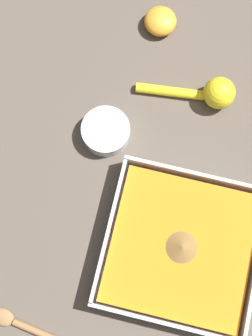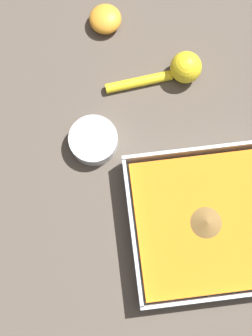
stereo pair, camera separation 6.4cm
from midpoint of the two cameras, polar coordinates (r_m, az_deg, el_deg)
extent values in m
plane|color=brown|center=(0.83, 7.84, -7.19)|extent=(4.00, 4.00, 0.00)
cube|color=silver|center=(0.83, 7.21, -7.15)|extent=(0.25, 0.25, 0.01)
cube|color=silver|center=(0.80, 8.79, -15.78)|extent=(0.25, 0.01, 0.04)
cube|color=silver|center=(0.82, 6.14, 1.61)|extent=(0.25, 0.01, 0.04)
cube|color=silver|center=(0.79, -1.50, -8.11)|extent=(0.01, 0.24, 0.04)
cube|color=orange|center=(0.81, 7.36, -7.03)|extent=(0.23, 0.23, 0.03)
cone|color=brown|center=(0.79, 7.55, -6.88)|extent=(0.05, 0.05, 0.01)
cylinder|color=silver|center=(0.84, -6.13, 2.97)|extent=(0.09, 0.09, 0.03)
cylinder|color=brown|center=(0.84, -6.10, 2.91)|extent=(0.08, 0.08, 0.02)
sphere|color=yellow|center=(0.87, 5.51, 11.82)|extent=(0.06, 0.06, 0.06)
cylinder|color=yellow|center=(0.88, -0.50, 10.11)|extent=(0.13, 0.03, 0.02)
ellipsoid|color=orange|center=(0.93, -4.57, 17.35)|extent=(0.06, 0.06, 0.03)
camera|label=1|loc=(0.03, 87.73, 9.98)|focal=50.00mm
camera|label=2|loc=(0.03, -92.27, -9.98)|focal=50.00mm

